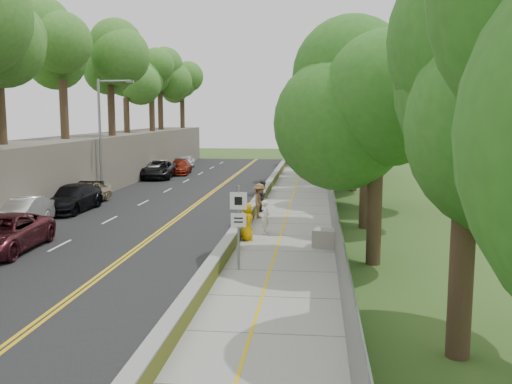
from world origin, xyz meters
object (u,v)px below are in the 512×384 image
Objects in this scene: construction_barrel at (323,179)px; person_far at (305,168)px; streetlight at (103,130)px; concrete_block at (327,238)px; painter_0 at (247,222)px; car_1 at (19,214)px; car_2 at (2,234)px; signpost at (239,218)px.

person_far is at bearing 107.85° from construction_barrel.
concrete_block is (14.76, -13.02, -4.22)m from streetlight.
painter_0 is (11.21, -12.11, -3.74)m from streetlight.
person_far is (13.40, 24.30, 0.13)m from car_1.
streetlight is 20.13m from concrete_block.
construction_barrel is 27.39m from car_2.
signpost reaches higher than car_1.
signpost is at bearing -97.24° from construction_barrel.
signpost is at bearing -12.00° from car_2.
signpost is at bearing 162.04° from painter_0.
construction_barrel is 0.46× the size of person_far.
painter_0 is at bearing 93.50° from signpost.
streetlight is at bearing 92.72° from car_2.
car_1 is (-14.90, 1.95, 0.42)m from concrete_block.
painter_0 is at bearing 165.63° from concrete_block.
person_far is at bearing -26.09° from painter_0.
construction_barrel is 0.15× the size of car_2.
painter_0 is at bearing -99.74° from construction_barrel.
car_2 is 2.98× the size of person_far.
person_far is at bearing 44.92° from streetlight.
person_far is (-1.50, 4.66, 0.50)m from construction_barrel.
person_far is (1.75, 30.24, -0.99)m from signpost.
streetlight reaches higher than painter_0.
car_1 is at bearing 63.30° from painter_0.
concrete_block is at bearing -125.83° from painter_0.
car_1 reaches higher than concrete_block.
signpost is 10.25m from car_2.
car_2 reaches higher than construction_barrel.
construction_barrel is 20.99m from painter_0.
construction_barrel is at bearing 58.23° from car_2.
car_1 is at bearing 107.69° from car_2.
signpost is 1.82× the size of painter_0.
person_far is (11.80, 28.60, 0.17)m from car_2.
streetlight is 19.09m from person_far.
concrete_block is 13.51m from car_2.
person_far reaches higher than painter_0.
signpost is 2.78× the size of concrete_block.
person_far reaches higher than concrete_block.
construction_barrel is at bearing 101.46° from person_far.
streetlight is 2.58× the size of signpost.
signpost is at bearing -55.92° from streetlight.
concrete_block is at bearing 50.87° from signpost.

